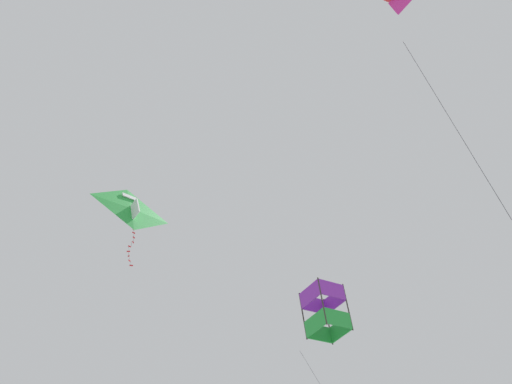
# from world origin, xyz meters

# --- Properties ---
(kite_box_low_drifter) EXTENTS (3.90, 3.66, 9.55)m
(kite_box_low_drifter) POSITION_xyz_m (1.79, 5.36, 35.61)
(kite_box_low_drifter) COLOR purple
(kite_delta_near_left) EXTENTS (3.14, 3.00, 4.39)m
(kite_delta_near_left) POSITION_xyz_m (-7.83, 7.57, 41.98)
(kite_delta_near_left) COLOR green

